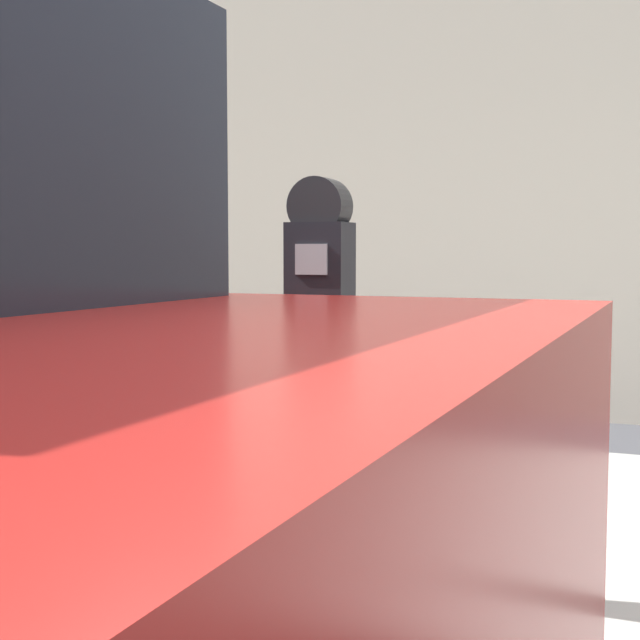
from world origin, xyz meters
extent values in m
cube|color=#ADAAA3|center=(0.00, 2.20, 0.05)|extent=(24.00, 2.80, 0.10)
cube|color=beige|center=(0.00, 5.19, 2.39)|extent=(24.00, 0.30, 4.77)
cylinder|color=slate|center=(-0.18, 1.13, 0.57)|extent=(0.05, 0.05, 0.95)
cube|color=black|center=(-0.18, 1.13, 1.19)|extent=(0.20, 0.14, 0.28)
cube|color=gray|center=(-0.18, 1.05, 1.21)|extent=(0.11, 0.01, 0.10)
cylinder|color=black|center=(-0.18, 1.13, 1.38)|extent=(0.19, 0.11, 0.19)
cylinder|color=black|center=(-0.17, 0.50, 0.30)|extent=(0.61, 0.23, 0.60)
camera|label=1|loc=(0.90, -1.59, 1.24)|focal=50.00mm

